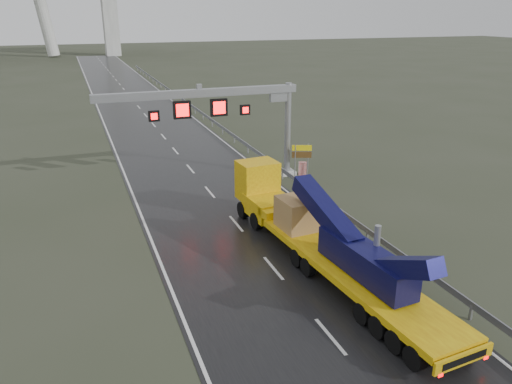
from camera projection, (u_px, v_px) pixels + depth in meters
name	position (u px, v px, depth m)	size (l,w,h in m)	color
ground	(308.00, 310.00, 21.68)	(400.00, 400.00, 0.00)	#313626
road	(154.00, 125.00, 56.91)	(11.00, 200.00, 0.02)	black
guardrail	(231.00, 134.00, 49.87)	(0.20, 140.00, 1.40)	gray
sign_gantry	(228.00, 108.00, 36.30)	(14.90, 1.20, 7.42)	#ACACA7
heavy_haul_truck	(310.00, 227.00, 26.06)	(4.05, 18.05, 4.21)	yellow
exit_sign_pair	(302.00, 154.00, 38.56)	(1.44, 0.61, 2.61)	#9EA0A6
striped_barrier	(302.00, 168.00, 39.49)	(0.62, 0.33, 1.05)	red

